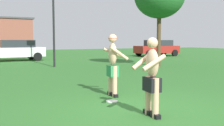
% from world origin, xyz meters
% --- Properties ---
extents(ground_plane, '(80.00, 80.00, 0.00)m').
position_xyz_m(ground_plane, '(0.00, 0.00, 0.00)').
color(ground_plane, '#2D6628').
extents(player_with_cap, '(0.61, 0.64, 1.74)m').
position_xyz_m(player_with_cap, '(0.21, 1.82, 0.96)').
color(player_with_cap, black).
rests_on(player_with_cap, ground_plane).
extents(player_in_black, '(0.58, 0.60, 1.61)m').
position_xyz_m(player_in_black, '(-0.03, -0.34, 0.85)').
color(player_in_black, black).
rests_on(player_in_black, ground_plane).
extents(frisbee, '(0.30, 0.30, 0.03)m').
position_xyz_m(frisbee, '(-0.15, 1.19, 0.01)').
color(frisbee, white).
rests_on(frisbee, ground_plane).
extents(car_white_near_post, '(4.40, 2.23, 1.58)m').
position_xyz_m(car_white_near_post, '(-0.29, 16.74, 0.82)').
color(car_white_near_post, white).
rests_on(car_white_near_post, ground_plane).
extents(car_red_far_end, '(4.36, 2.14, 1.58)m').
position_xyz_m(car_red_far_end, '(13.01, 16.70, 0.82)').
color(car_red_far_end, maroon).
rests_on(car_red_far_end, ground_plane).
extents(lamp_post, '(0.60, 0.24, 5.42)m').
position_xyz_m(lamp_post, '(1.05, 10.76, 3.35)').
color(lamp_post, black).
rests_on(lamp_post, ground_plane).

